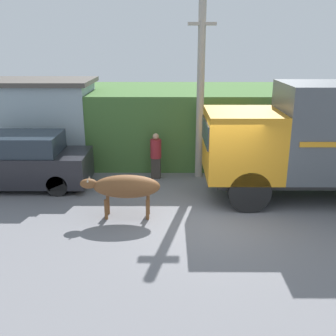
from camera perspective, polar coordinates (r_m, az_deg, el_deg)
The scene contains 8 objects.
ground_plane at distance 10.74m, azimuth 6.68°, elevation -7.29°, with size 60.00×60.00×0.00m, color slate.
hillside_embankment at distance 16.34m, azimuth 4.49°, elevation 6.69°, with size 32.00×5.06×2.73m.
building_backdrop at distance 15.98m, azimuth -21.02°, elevation 6.21°, with size 5.86×2.70×3.21m.
cargo_truck at distance 12.35m, azimuth 23.06°, elevation 4.11°, with size 7.07×2.26×3.45m.
brown_cow at distance 10.51m, azimuth -6.27°, elevation -2.74°, with size 2.13×0.62×1.19m.
parked_suv at distance 13.48m, azimuth -20.48°, elevation 0.82°, with size 4.34×1.79×1.76m.
pedestrian_on_hill at distance 13.43m, azimuth -1.77°, elevation 2.00°, with size 0.41×0.41×1.59m.
utility_pole at distance 13.25m, azimuth 4.73°, elevation 11.11°, with size 0.90×0.25×5.76m.
Camera 1 is at (-1.19, -9.64, 4.58)m, focal length 42.00 mm.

